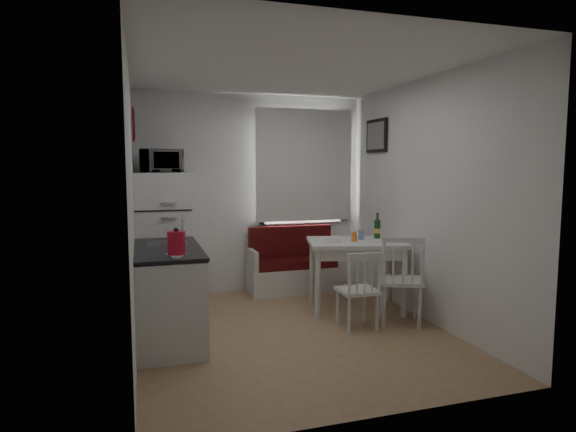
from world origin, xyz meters
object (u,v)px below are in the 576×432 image
Objects in this scene: dining_table at (356,248)px; chair_right at (406,271)px; kettle at (176,243)px; bench at (293,270)px; chair_left at (361,282)px; fridge at (163,239)px; kitchen_counter at (168,293)px; microwave at (161,161)px; wine_bottle at (377,225)px.

dining_table is 0.73m from chair_right.
kettle is (-2.08, -0.88, 0.30)m from dining_table.
bench is 1.69m from chair_left.
fridge is at bearing 90.97° from kettle.
kitchen_counter is 2.26× the size of chair_right.
kettle reaches higher than bench.
kettle is at bearing -142.59° from dining_table.
microwave reaches higher than kettle.
microwave reaches higher than wine_bottle.
kettle is (-2.33, -0.21, 0.43)m from chair_right.
fridge is at bearing 161.77° from wine_bottle.
dining_table is 2.12× the size of chair_right.
fridge is at bearing 140.54° from chair_left.
microwave is 2.65m from wine_bottle.
chair_right is at bearing -54.97° from dining_table.
microwave is at bearing -174.62° from bench.
fridge is at bearing 90.00° from microwave.
bench is 2.46× the size of microwave.
bench is 1.84m from chair_right.
chair_right is at bearing -33.59° from fridge.
dining_table is 0.73m from chair_left.
chair_right is at bearing -32.74° from microwave.
fridge is 6.57× the size of kettle.
kettle is (-1.83, -0.23, 0.52)m from chair_left.
kitchen_counter reaches higher than bench.
wine_bottle is at bearing -18.23° from fridge.
microwave is at bearing 141.46° from chair_left.
chair_left is (-0.25, -0.65, -0.22)m from dining_table.
wine_bottle is (0.75, -0.91, 0.68)m from bench.
dining_table is at bearing -162.55° from wine_bottle.
kettle is (0.03, -1.73, -0.71)m from microwave.
kettle is at bearing -157.80° from wine_bottle.
chair_right is at bearing -95.07° from wine_bottle.
dining_table is at bearing -21.94° from microwave.
chair_right is 1.93× the size of wine_bottle.
bench is at bearing 127.79° from dining_table.
dining_table is at bearing 134.98° from chair_right.
bench is 2.61m from kettle.
chair_left is at bearing -39.85° from fridge.
wine_bottle is at bearing 10.27° from kitchen_counter.
fridge is 0.93m from microwave.
kitchen_counter is at bearing -156.33° from dining_table.
dining_table is 2.30m from fridge.
chair_left is at bearing 7.03° from kettle.
kitchen_counter is 1.06× the size of dining_table.
dining_table is 4.09× the size of wine_bottle.
chair_right reaches higher than bench.
wine_bottle is (2.43, -0.80, 0.17)m from fridge.
wine_bottle is at bearing -17.16° from microwave.
chair_right is at bearing -1.26° from chair_left.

